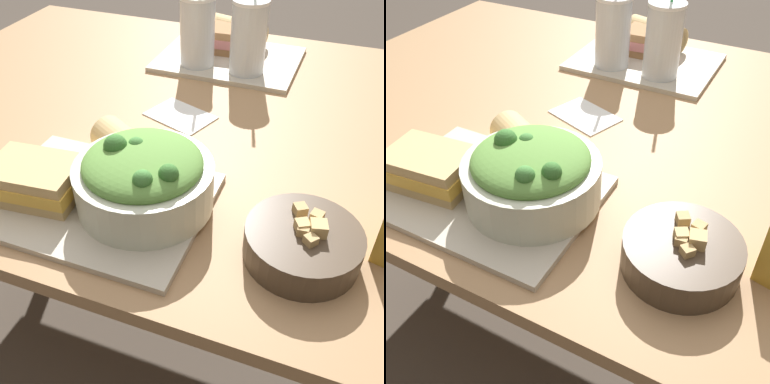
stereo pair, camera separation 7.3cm
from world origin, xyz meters
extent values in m
plane|color=#4C4238|center=(0.00, 0.00, 0.00)|extent=(12.00, 12.00, 0.00)
cube|color=#A37A51|center=(0.00, 0.00, 0.72)|extent=(1.35, 1.08, 0.03)
cylinder|color=#A37A51|center=(-0.61, 0.48, 0.35)|extent=(0.06, 0.06, 0.71)
cube|color=#BCB29E|center=(0.04, -0.36, 0.74)|extent=(0.38, 0.29, 0.01)
cube|color=#BCB29E|center=(0.08, 0.30, 0.74)|extent=(0.38, 0.29, 0.01)
cylinder|color=beige|center=(0.13, -0.34, 0.79)|extent=(0.23, 0.23, 0.08)
ellipsoid|color=#5B8E3D|center=(0.13, -0.34, 0.83)|extent=(0.20, 0.20, 0.05)
sphere|color=#427F38|center=(0.15, -0.39, 0.85)|extent=(0.03, 0.03, 0.03)
sphere|color=#427F38|center=(0.11, -0.32, 0.85)|extent=(0.03, 0.03, 0.03)
sphere|color=#38702D|center=(0.08, -0.34, 0.86)|extent=(0.04, 0.04, 0.04)
sphere|color=#38702D|center=(0.18, -0.37, 0.85)|extent=(0.03, 0.03, 0.03)
cube|color=beige|center=(0.12, -0.35, 0.84)|extent=(0.04, 0.03, 0.01)
cube|color=beige|center=(0.18, -0.33, 0.84)|extent=(0.06, 0.05, 0.01)
cube|color=beige|center=(0.11, -0.34, 0.84)|extent=(0.06, 0.05, 0.01)
cylinder|color=#473828|center=(0.39, -0.36, 0.77)|extent=(0.18, 0.18, 0.05)
cylinder|color=brown|center=(0.39, -0.36, 0.79)|extent=(0.16, 0.16, 0.01)
cube|color=tan|center=(0.41, -0.33, 0.80)|extent=(0.02, 0.02, 0.02)
cube|color=tan|center=(0.41, -0.35, 0.80)|extent=(0.03, 0.03, 0.02)
cube|color=tan|center=(0.39, -0.36, 0.80)|extent=(0.02, 0.02, 0.02)
cube|color=tan|center=(0.38, -0.32, 0.80)|extent=(0.03, 0.03, 0.02)
cube|color=tan|center=(0.40, -0.38, 0.80)|extent=(0.02, 0.02, 0.02)
cube|color=tan|center=(0.39, -0.35, 0.80)|extent=(0.03, 0.03, 0.02)
cube|color=tan|center=(-0.06, -0.38, 0.76)|extent=(0.16, 0.12, 0.02)
cube|color=#EFB742|center=(-0.06, -0.38, 0.78)|extent=(0.16, 0.12, 0.02)
cube|color=tan|center=(-0.06, -0.38, 0.80)|extent=(0.16, 0.12, 0.02)
cylinder|color=tan|center=(0.06, -0.25, 0.79)|extent=(0.18, 0.15, 0.07)
cylinder|color=beige|center=(0.13, -0.29, 0.79)|extent=(0.04, 0.06, 0.07)
cube|color=olive|center=(0.08, 0.35, 0.76)|extent=(0.15, 0.11, 0.02)
cube|color=#C1706B|center=(0.08, 0.35, 0.78)|extent=(0.15, 0.11, 0.02)
cube|color=olive|center=(0.08, 0.35, 0.80)|extent=(0.15, 0.11, 0.02)
cylinder|color=tan|center=(0.07, 0.40, 0.79)|extent=(0.18, 0.11, 0.07)
cylinder|color=beige|center=(0.15, 0.38, 0.79)|extent=(0.02, 0.07, 0.07)
cylinder|color=silver|center=(0.01, 0.23, 0.84)|extent=(0.09, 0.09, 0.17)
cylinder|color=black|center=(0.01, 0.23, 0.82)|extent=(0.08, 0.08, 0.14)
cylinder|color=silver|center=(0.15, 0.23, 0.84)|extent=(0.09, 0.09, 0.17)
cylinder|color=maroon|center=(0.15, 0.23, 0.83)|extent=(0.08, 0.08, 0.14)
cylinder|color=white|center=(0.15, 0.23, 0.93)|extent=(0.09, 0.09, 0.01)
cube|color=white|center=(0.06, -0.03, 0.74)|extent=(0.17, 0.14, 0.00)
camera|label=1|loc=(0.40, -0.85, 1.26)|focal=42.00mm
camera|label=2|loc=(0.47, -0.82, 1.26)|focal=42.00mm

